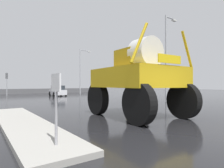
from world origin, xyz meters
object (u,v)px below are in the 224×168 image
object	(u,v)px
oversize_sprayer	(138,78)
traffic_signal_near_right	(128,75)
lane_arrow_sign	(56,96)
sedan_ahead	(58,91)
traffic_signal_far_left	(7,79)
streetlight_near_right	(167,54)
streetlight_far_right	(81,69)

from	to	relation	value
oversize_sprayer	traffic_signal_near_right	world-z (taller)	oversize_sprayer
lane_arrow_sign	sedan_ahead	world-z (taller)	lane_arrow_sign
traffic_signal_far_left	streetlight_near_right	bearing A→B (deg)	-60.85
streetlight_far_right	oversize_sprayer	bearing A→B (deg)	-109.07
traffic_signal_far_left	streetlight_far_right	distance (m)	11.34
oversize_sprayer	traffic_signal_far_left	distance (m)	24.70
sedan_ahead	streetlight_far_right	size ratio (longest dim) A/B	0.55
sedan_ahead	traffic_signal_far_left	size ratio (longest dim) A/B	1.23
oversize_sprayer	streetlight_near_right	xyz separation A→B (m)	(7.91, 4.45, 2.57)
oversize_sprayer	sedan_ahead	bearing A→B (deg)	-5.75
traffic_signal_near_right	sedan_ahead	bearing A→B (deg)	95.39
traffic_signal_far_left	streetlight_near_right	xyz separation A→B (m)	(11.17, -20.03, 1.99)
oversize_sprayer	traffic_signal_far_left	bearing A→B (deg)	10.10
oversize_sprayer	sedan_ahead	size ratio (longest dim) A/B	1.24
traffic_signal_far_left	streetlight_far_right	bearing A→B (deg)	-10.66
lane_arrow_sign	traffic_signal_near_right	distance (m)	12.80
sedan_ahead	traffic_signal_near_right	world-z (taller)	traffic_signal_near_right
oversize_sprayer	sedan_ahead	xyz separation A→B (m)	(2.98, 20.47, -1.24)
streetlight_near_right	oversize_sprayer	bearing A→B (deg)	-150.66
traffic_signal_far_left	sedan_ahead	bearing A→B (deg)	-32.74
traffic_signal_far_left	lane_arrow_sign	bearing A→B (deg)	-93.95
lane_arrow_sign	traffic_signal_near_right	size ratio (longest dim) A/B	0.51
lane_arrow_sign	streetlight_near_right	xyz separation A→B (m)	(13.04, 7.01, 3.17)
oversize_sprayer	streetlight_far_right	distance (m)	23.82
lane_arrow_sign	streetlight_far_right	bearing A→B (deg)	62.73
streetlight_far_right	traffic_signal_near_right	bearing A→B (deg)	-101.71
lane_arrow_sign	oversize_sprayer	size ratio (longest dim) A/B	0.33
lane_arrow_sign	traffic_signal_far_left	bearing A→B (deg)	86.05
sedan_ahead	traffic_signal_near_right	size ratio (longest dim) A/B	1.25
streetlight_near_right	sedan_ahead	bearing A→B (deg)	107.14
streetlight_far_right	sedan_ahead	bearing A→B (deg)	-157.92
lane_arrow_sign	oversize_sprayer	bearing A→B (deg)	26.59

